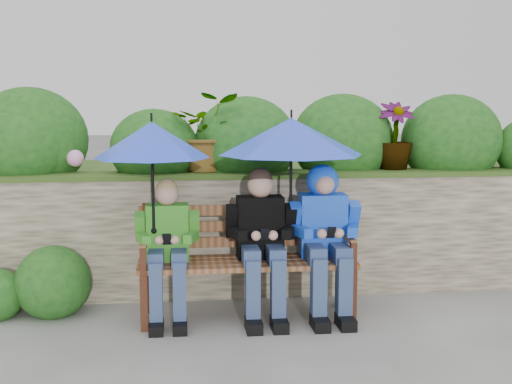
{
  "coord_description": "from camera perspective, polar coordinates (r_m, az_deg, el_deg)",
  "views": [
    {
      "loc": [
        -0.54,
        -4.54,
        1.59
      ],
      "look_at": [
        0.0,
        0.1,
        0.95
      ],
      "focal_mm": 45.0,
      "sensor_mm": 36.0,
      "label": 1
    }
  ],
  "objects": [
    {
      "name": "boy_middle",
      "position": [
        4.75,
        0.5,
        -4.01
      ],
      "size": [
        0.52,
        0.6,
        1.12
      ],
      "color": "black",
      "rests_on": "ground"
    },
    {
      "name": "boy_right",
      "position": [
        4.83,
        6.13,
        -3.22
      ],
      "size": [
        0.53,
        0.64,
        1.14
      ],
      "color": "blue",
      "rests_on": "ground"
    },
    {
      "name": "umbrella_right",
      "position": [
        4.74,
        3.15,
        4.94
      ],
      "size": [
        1.08,
        1.08,
        0.88
      ],
      "color": "blue",
      "rests_on": "ground"
    },
    {
      "name": "ground",
      "position": [
        4.83,
        0.14,
        -11.39
      ],
      "size": [
        60.0,
        60.0,
        0.0
      ],
      "primitive_type": "plane",
      "color": "#605F59",
      "rests_on": "ground"
    },
    {
      "name": "garden_backdrop",
      "position": [
        6.2,
        -2.35,
        -0.88
      ],
      "size": [
        8.0,
        2.88,
        1.83
      ],
      "color": "brown",
      "rests_on": "ground"
    },
    {
      "name": "umbrella_left",
      "position": [
        4.64,
        -9.24,
        4.58
      ],
      "size": [
        0.83,
        0.83,
        0.87
      ],
      "color": "blue",
      "rests_on": "ground"
    },
    {
      "name": "park_bench",
      "position": [
        4.84,
        -0.87,
        -5.4
      ],
      "size": [
        1.61,
        0.47,
        0.85
      ],
      "color": "#3E1F13",
      "rests_on": "ground"
    },
    {
      "name": "boy_left",
      "position": [
        4.73,
        -7.87,
        -4.49
      ],
      "size": [
        0.47,
        0.54,
        1.05
      ],
      "color": "#2B791D",
      "rests_on": "ground"
    }
  ]
}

